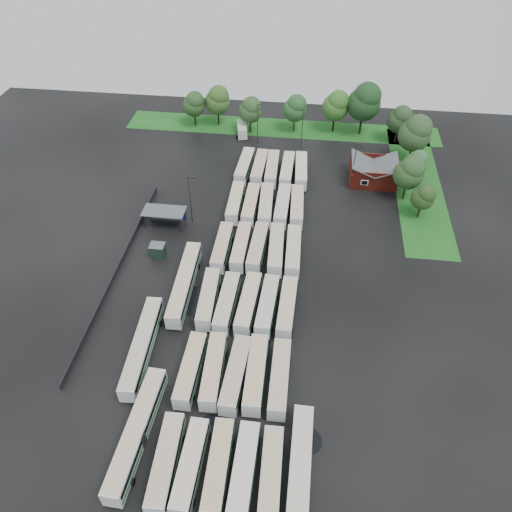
# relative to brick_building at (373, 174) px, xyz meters

# --- Properties ---
(ground) EXTENTS (160.00, 160.00, 0.00)m
(ground) POSITION_rel_brick_building_xyz_m (-24.00, -42.77, -1.87)
(ground) COLOR black
(ground) RESTS_ON ground
(brick_building) EXTENTS (10.07, 8.60, 5.39)m
(brick_building) POSITION_rel_brick_building_xyz_m (0.00, 0.00, 0.00)
(brick_building) COLOR maroon
(brick_building) RESTS_ON ground
(wash_shed) EXTENTS (8.20, 4.20, 3.58)m
(wash_shed) POSITION_rel_brick_building_xyz_m (-41.20, -20.74, 1.12)
(wash_shed) COLOR #2D2D30
(wash_shed) RESTS_ON ground
(utility_hut) EXTENTS (2.70, 2.20, 2.62)m
(utility_hut) POSITION_rel_brick_building_xyz_m (-40.20, -30.17, -0.55)
(utility_hut) COLOR black
(utility_hut) RESTS_ON ground
(grass_strip_north) EXTENTS (80.00, 10.00, 0.01)m
(grass_strip_north) POSITION_rel_brick_building_xyz_m (-22.00, 22.03, -1.86)
(grass_strip_north) COLOR #195C18
(grass_strip_north) RESTS_ON ground
(grass_strip_east) EXTENTS (10.00, 50.00, 0.01)m
(grass_strip_east) POSITION_rel_brick_building_xyz_m (10.00, 0.03, -1.86)
(grass_strip_east) COLOR #195C18
(grass_strip_east) RESTS_ON ground
(west_fence) EXTENTS (0.10, 50.00, 1.20)m
(west_fence) POSITION_rel_brick_building_xyz_m (-46.20, -34.77, -1.27)
(west_fence) COLOR #2D2D30
(west_fence) RESTS_ON ground
(bus_r0c0) EXTENTS (3.05, 12.10, 3.34)m
(bus_r0c0) POSITION_rel_brick_building_xyz_m (-28.30, -68.97, -0.03)
(bus_r0c0) COLOR silver
(bus_r0c0) RESTS_ON ground
(bus_r0c1) EXTENTS (2.61, 11.56, 3.21)m
(bus_r0c1) POSITION_rel_brick_building_xyz_m (-25.26, -69.00, -0.10)
(bus_r0c1) COLOR silver
(bus_r0c1) RESTS_ON ground
(bus_r0c2) EXTENTS (2.76, 11.74, 3.25)m
(bus_r0c2) POSITION_rel_brick_building_xyz_m (-21.84, -68.74, -0.08)
(bus_r0c2) COLOR silver
(bus_r0c2) RESTS_ON ground
(bus_r0c3) EXTENTS (2.68, 12.13, 3.37)m
(bus_r0c3) POSITION_rel_brick_building_xyz_m (-18.69, -69.07, -0.01)
(bus_r0c3) COLOR silver
(bus_r0c3) RESTS_ON ground
(bus_r0c4) EXTENTS (2.80, 11.73, 3.25)m
(bus_r0c4) POSITION_rel_brick_building_xyz_m (-15.40, -69.01, -0.08)
(bus_r0c4) COLOR silver
(bus_r0c4) RESTS_ON ground
(bus_r1c0) EXTENTS (2.59, 11.67, 3.24)m
(bus_r1c0) POSITION_rel_brick_building_xyz_m (-28.34, -55.23, -0.08)
(bus_r1c0) COLOR silver
(bus_r1c0) RESTS_ON ground
(bus_r1c1) EXTENTS (3.08, 11.91, 3.29)m
(bus_r1c1) POSITION_rel_brick_building_xyz_m (-25.06, -54.98, -0.06)
(bus_r1c1) COLOR silver
(bus_r1c1) RESTS_ON ground
(bus_r1c2) EXTENTS (3.07, 12.05, 3.32)m
(bus_r1c2) POSITION_rel_brick_building_xyz_m (-21.81, -55.26, -0.04)
(bus_r1c2) COLOR silver
(bus_r1c2) RESTS_ON ground
(bus_r1c3) EXTENTS (2.81, 12.18, 3.38)m
(bus_r1c3) POSITION_rel_brick_building_xyz_m (-19.00, -54.83, -0.01)
(bus_r1c3) COLOR silver
(bus_r1c3) RESTS_ON ground
(bus_r1c4) EXTENTS (2.69, 11.93, 3.31)m
(bus_r1c4) POSITION_rel_brick_building_xyz_m (-15.59, -55.12, -0.04)
(bus_r1c4) COLOR silver
(bus_r1c4) RESTS_ON ground
(bus_r2c0) EXTENTS (3.07, 11.91, 3.28)m
(bus_r2c0) POSITION_rel_brick_building_xyz_m (-28.52, -41.27, -0.06)
(bus_r2c0) COLOR silver
(bus_r2c0) RESTS_ON ground
(bus_r2c1) EXTENTS (2.75, 11.86, 3.29)m
(bus_r2c1) POSITION_rel_brick_building_xyz_m (-25.36, -41.86, -0.06)
(bus_r2c1) COLOR silver
(bus_r2c1) RESTS_ON ground
(bus_r2c2) EXTENTS (3.10, 12.13, 3.35)m
(bus_r2c2) POSITION_rel_brick_building_xyz_m (-21.90, -41.59, -0.03)
(bus_r2c2) COLOR silver
(bus_r2c2) RESTS_ON ground
(bus_r2c3) EXTENTS (2.95, 11.86, 3.28)m
(bus_r2c3) POSITION_rel_brick_building_xyz_m (-18.80, -41.61, -0.06)
(bus_r2c3) COLOR silver
(bus_r2c3) RESTS_ON ground
(bus_r2c4) EXTENTS (2.72, 11.73, 3.25)m
(bus_r2c4) POSITION_rel_brick_building_xyz_m (-15.61, -41.63, -0.08)
(bus_r2c4) COLOR silver
(bus_r2c4) RESTS_ON ground
(bus_r3c0) EXTENTS (2.53, 11.65, 3.24)m
(bus_r3c0) POSITION_rel_brick_building_xyz_m (-28.52, -28.30, -0.08)
(bus_r3c0) COLOR silver
(bus_r3c0) RESTS_ON ground
(bus_r3c1) EXTENTS (2.52, 11.67, 3.25)m
(bus_r3c1) POSITION_rel_brick_building_xyz_m (-25.13, -27.77, -0.08)
(bus_r3c1) COLOR silver
(bus_r3c1) RESTS_ON ground
(bus_r3c2) EXTENTS (2.91, 11.91, 3.29)m
(bus_r3c2) POSITION_rel_brick_building_xyz_m (-22.09, -27.63, -0.05)
(bus_r3c2) COLOR silver
(bus_r3c2) RESTS_ON ground
(bus_r3c3) EXTENTS (3.13, 12.26, 3.38)m
(bus_r3c3) POSITION_rel_brick_building_xyz_m (-18.70, -27.80, -0.01)
(bus_r3c3) COLOR silver
(bus_r3c3) RESTS_ON ground
(bus_r3c4) EXTENTS (2.91, 12.10, 3.35)m
(bus_r3c4) POSITION_rel_brick_building_xyz_m (-15.58, -27.87, -0.02)
(bus_r3c4) COLOR silver
(bus_r3c4) RESTS_ON ground
(bus_r4c0) EXTENTS (2.74, 11.86, 3.29)m
(bus_r4c0) POSITION_rel_brick_building_xyz_m (-28.29, -14.39, -0.06)
(bus_r4c0) COLOR silver
(bus_r4c0) RESTS_ON ground
(bus_r4c1) EXTENTS (2.54, 11.81, 3.29)m
(bus_r4c1) POSITION_rel_brick_building_xyz_m (-25.07, -14.66, -0.06)
(bus_r4c1) COLOR silver
(bus_r4c1) RESTS_ON ground
(bus_r4c2) EXTENTS (3.16, 12.26, 3.38)m
(bus_r4c2) POSITION_rel_brick_building_xyz_m (-22.00, -14.50, -0.01)
(bus_r4c2) COLOR silver
(bus_r4c2) RESTS_ON ground
(bus_r4c3) EXTENTS (2.69, 12.15, 3.38)m
(bus_r4c3) POSITION_rel_brick_building_xyz_m (-18.69, -14.29, -0.01)
(bus_r4c3) COLOR silver
(bus_r4c3) RESTS_ON ground
(bus_r4c4) EXTENTS (3.00, 11.95, 3.30)m
(bus_r4c4) POSITION_rel_brick_building_xyz_m (-15.79, -14.16, -0.05)
(bus_r4c4) COLOR silver
(bus_r4c4) RESTS_ON ground
(bus_r5c0) EXTENTS (3.09, 12.31, 3.40)m
(bus_r5c0) POSITION_rel_brick_building_xyz_m (-28.36, -0.50, 0.00)
(bus_r5c0) COLOR silver
(bus_r5c0) RESTS_ON ground
(bus_r5c1) EXTENTS (2.78, 11.99, 3.32)m
(bus_r5c1) POSITION_rel_brick_building_xyz_m (-25.00, -0.60, -0.04)
(bus_r5c1) COLOR silver
(bus_r5c1) RESTS_ON ground
(bus_r5c2) EXTENTS (2.87, 12.07, 3.34)m
(bus_r5c2) POSITION_rel_brick_building_xyz_m (-22.17, -0.75, -0.03)
(bus_r5c2) COLOR silver
(bus_r5c2) RESTS_ON ground
(bus_r5c3) EXTENTS (2.63, 11.87, 3.30)m
(bus_r5c3) POSITION_rel_brick_building_xyz_m (-18.80, -0.75, -0.05)
(bus_r5c3) COLOR silver
(bus_r5c3) RESTS_ON ground
(bus_r5c4) EXTENTS (3.13, 12.16, 3.35)m
(bus_r5c4) POSITION_rel_brick_building_xyz_m (-15.75, -0.66, -0.02)
(bus_r5c4) COLOR silver
(bus_r5c4) RESTS_ON ground
(artic_bus_west_a) EXTENTS (3.27, 17.93, 3.31)m
(artic_bus_west_a) POSITION_rel_brick_building_xyz_m (-33.06, -65.52, -0.03)
(artic_bus_west_a) COLOR silver
(artic_bus_west_a) RESTS_ON ground
(artic_bus_west_b) EXTENTS (3.07, 18.19, 3.36)m
(artic_bus_west_b) POSITION_rel_brick_building_xyz_m (-33.22, -38.35, -0.00)
(artic_bus_west_b) COLOR silver
(artic_bus_west_b) RESTS_ON ground
(artic_bus_west_c) EXTENTS (3.28, 17.60, 3.25)m
(artic_bus_west_c) POSITION_rel_brick_building_xyz_m (-36.43, -52.06, -0.07)
(artic_bus_west_c) COLOR silver
(artic_bus_west_c) RESTS_ON ground
(artic_bus_east) EXTENTS (2.65, 18.21, 3.38)m
(artic_bus_east) POSITION_rel_brick_building_xyz_m (-12.00, -69.02, 0.01)
(artic_bus_east) COLOR silver
(artic_bus_east) RESTS_ON ground
(minibus) EXTENTS (3.49, 6.54, 2.71)m
(minibus) POSITION_rel_brick_building_xyz_m (-31.57, 17.22, -0.36)
(minibus) COLOR silver
(minibus) RESTS_ON ground
(tree_north_0) EXTENTS (5.66, 5.66, 9.37)m
(tree_north_0) POSITION_rel_brick_building_xyz_m (-44.15, 20.50, 4.16)
(tree_north_0) COLOR black
(tree_north_0) RESTS_ON ground
(tree_north_1) EXTENTS (6.37, 6.37, 10.55)m
(tree_north_1) POSITION_rel_brick_building_xyz_m (-38.31, 21.89, 4.92)
(tree_north_1) COLOR black
(tree_north_1) RESTS_ON ground
(tree_north_2) EXTENTS (5.77, 5.77, 9.56)m
(tree_north_2) POSITION_rel_brick_building_xyz_m (-29.59, 18.73, 4.29)
(tree_north_2) COLOR #2F2015
(tree_north_2) RESTS_ON ground
(tree_north_3) EXTENTS (5.94, 5.94, 9.85)m
(tree_north_3) POSITION_rel_brick_building_xyz_m (-18.62, 20.69, 4.47)
(tree_north_3) COLOR #3B2717
(tree_north_3) RESTS_ON ground
(tree_north_4) EXTENTS (6.60, 6.60, 10.93)m
(tree_north_4) POSITION_rel_brick_building_xyz_m (-8.67, 21.87, 5.17)
(tree_north_4) COLOR black
(tree_north_4) RESTS_ON ground
(tree_north_5) EXTENTS (8.15, 8.15, 13.50)m
(tree_north_5) POSITION_rel_brick_building_xyz_m (-1.93, 21.40, 6.82)
(tree_north_5) COLOR black
(tree_north_5) RESTS_ON ground
(tree_north_6) EXTENTS (4.62, 4.62, 7.64)m
(tree_north_6) POSITION_rel_brick_building_xyz_m (9.37, 17.91, 3.05)
(tree_north_6) COLOR black
(tree_north_6) RESTS_ON ground
(tree_east_0) EXTENTS (4.67, 4.66, 7.73)m
(tree_east_0) POSITION_rel_brick_building_xyz_m (8.75, -12.17, 3.10)
(tree_east_0) COLOR black
(tree_east_0) RESTS_ON ground
(tree_east_1) EXTENTS (6.23, 6.23, 10.32)m
(tree_east_1) POSITION_rel_brick_building_xyz_m (6.36, -6.19, 4.78)
(tree_east_1) COLOR black
(tree_east_1) RESTS_ON ground
(tree_east_2) EXTENTS (4.84, 4.82, 7.98)m
(tree_east_2) POSITION_rel_brick_building_xyz_m (8.70, 0.52, 3.26)
(tree_east_2) COLOR black
(tree_east_2) RESTS_ON ground
(tree_east_3) EXTENTS (7.30, 7.30, 12.09)m
(tree_east_3) POSITION_rel_brick_building_xyz_m (8.92, 8.62, 5.91)
(tree_east_3) COLOR black
(tree_east_3) RESTS_ON ground
(tree_east_4) EXTENTS (5.83, 5.83, 9.65)m
(tree_east_4) POSITION_rel_brick_building_xyz_m (6.63, 18.13, 4.34)
(tree_east_4) COLOR black
(tree_east_4) RESTS_ON ground
(lamp_post_ne) EXTENTS (1.58, 0.31, 10.26)m
(lamp_post_ne) POSITION_rel_brick_building_xyz_m (-4.49, -2.44, 4.09)
(lamp_post_ne) COLOR #2D2D30
(lamp_post_ne) RESTS_ON ground
(lamp_post_nw) EXTENTS (1.63, 0.32, 10.60)m
(lamp_post_nw) POSITION_rel_brick_building_xyz_m (-36.13, -19.23, 4.29)
(lamp_post_nw) COLOR #2D2D30
(lamp_post_nw) RESTS_ON ground
(lamp_post_back_w) EXTENTS (1.57, 0.31, 10.22)m
(lamp_post_back_w) POSITION_rel_brick_building_xyz_m (-27.07, 13.44, 4.07)
(lamp_post_back_w) COLOR #2D2D30
(lamp_post_back_w) RESTS_ON ground
(lamp_post_back_e) EXTENTS (1.52, 0.30, 9.86)m
(lamp_post_back_e) POSITION_rel_brick_building_xyz_m (-16.32, 12.49, 3.86)
(lamp_post_back_e) COLOR #2D2D30
(lamp_post_back_e) RESTS_ON ground
(puddle_0) EXTENTS (3.75, 3.75, 0.01)m
(puddle_0) POSITION_rel_brick_building_xyz_m (-24.04, -62.66, -1.86)
(puddle_0) COLOR black
(puddle_0) RESTS_ON ground
(puddle_1) EXTENTS (3.47, 3.47, 0.01)m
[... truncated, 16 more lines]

